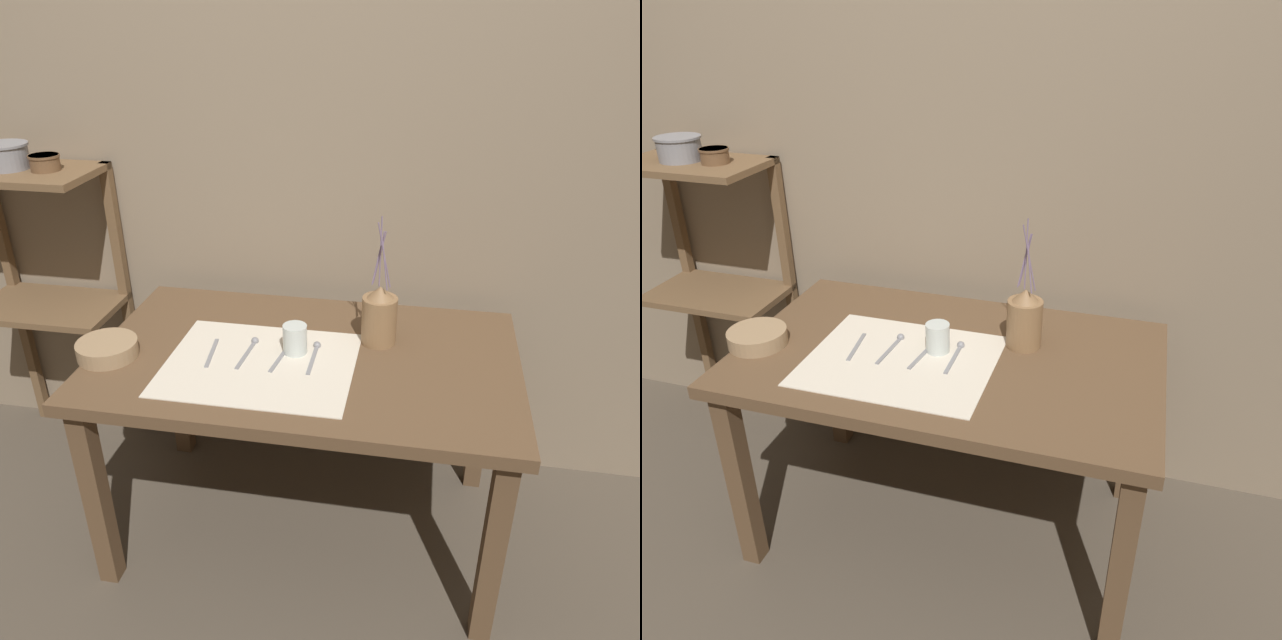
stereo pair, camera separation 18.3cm
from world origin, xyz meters
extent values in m
plane|color=brown|center=(0.00, 0.00, 0.00)|extent=(12.00, 12.00, 0.00)
cube|color=gray|center=(0.00, 0.50, 1.20)|extent=(7.00, 0.06, 2.40)
cube|color=brown|center=(0.00, 0.00, 0.69)|extent=(1.28, 0.77, 0.04)
cube|color=brown|center=(-0.58, -0.33, 0.33)|extent=(0.06, 0.06, 0.67)
cube|color=brown|center=(0.58, -0.33, 0.33)|extent=(0.06, 0.06, 0.67)
cube|color=brown|center=(-0.58, 0.33, 0.33)|extent=(0.06, 0.06, 0.67)
cube|color=brown|center=(0.58, 0.33, 0.33)|extent=(0.06, 0.06, 0.67)
cube|color=brown|center=(-1.04, 0.29, 1.14)|extent=(0.52, 0.32, 0.02)
cube|color=brown|center=(-1.04, 0.29, 0.63)|extent=(0.52, 0.32, 0.02)
cube|color=brown|center=(-1.28, 0.43, 0.58)|extent=(0.04, 0.04, 1.15)
cube|color=brown|center=(-0.80, 0.43, 0.58)|extent=(0.04, 0.04, 1.15)
cube|color=beige|center=(-0.12, -0.08, 0.71)|extent=(0.56, 0.45, 0.00)
cylinder|color=olive|center=(0.21, 0.11, 0.78)|extent=(0.11, 0.11, 0.15)
cone|color=olive|center=(0.21, 0.11, 0.88)|extent=(0.08, 0.08, 0.04)
cylinder|color=slate|center=(0.20, 0.12, 1.00)|extent=(0.01, 0.01, 0.22)
cylinder|color=slate|center=(0.22, 0.10, 1.00)|extent=(0.05, 0.02, 0.20)
cylinder|color=slate|center=(0.20, 0.13, 0.98)|extent=(0.03, 0.03, 0.16)
cylinder|color=slate|center=(0.20, 0.13, 0.98)|extent=(0.04, 0.01, 0.17)
cylinder|color=slate|center=(0.22, 0.10, 0.97)|extent=(0.03, 0.02, 0.15)
cylinder|color=#9E7F5B|center=(-0.59, -0.12, 0.73)|extent=(0.18, 0.18, 0.05)
cylinder|color=silver|center=(-0.03, 0.00, 0.75)|extent=(0.07, 0.07, 0.09)
cube|color=gray|center=(-0.28, -0.05, 0.71)|extent=(0.03, 0.17, 0.00)
cube|color=gray|center=(-0.17, -0.05, 0.71)|extent=(0.02, 0.17, 0.00)
sphere|color=gray|center=(-0.17, 0.04, 0.71)|extent=(0.02, 0.02, 0.02)
cube|color=gray|center=(-0.07, -0.05, 0.71)|extent=(0.03, 0.17, 0.00)
cube|color=gray|center=(0.03, -0.04, 0.71)|extent=(0.02, 0.17, 0.00)
sphere|color=gray|center=(0.03, 0.04, 0.71)|extent=(0.02, 0.02, 0.02)
cylinder|color=gray|center=(-1.08, 0.29, 1.19)|extent=(0.15, 0.15, 0.08)
cylinder|color=gray|center=(-1.08, 0.29, 1.23)|extent=(0.16, 0.16, 0.01)
cylinder|color=brown|center=(-0.94, 0.29, 1.18)|extent=(0.10, 0.10, 0.05)
cylinder|color=brown|center=(-0.94, 0.29, 1.20)|extent=(0.10, 0.10, 0.01)
camera|label=1|loc=(0.33, -1.60, 1.68)|focal=35.00mm
camera|label=2|loc=(0.51, -1.56, 1.68)|focal=35.00mm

